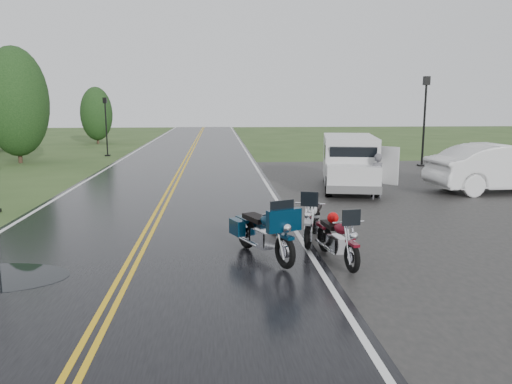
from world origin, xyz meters
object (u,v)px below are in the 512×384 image
(motorcycle_red, at_px, (352,245))
(sedan_white, at_px, (502,169))
(person_at_van, at_px, (376,177))
(lamp_post_far_left, at_px, (106,127))
(motorcycle_silver, at_px, (308,224))
(lamp_post_far_right, at_px, (424,122))
(van_white, at_px, (329,168))
(motorcycle_teal, at_px, (285,238))

(motorcycle_red, xyz_separation_m, sedan_white, (8.01, 8.56, 0.29))
(person_at_van, distance_m, sedan_white, 5.20)
(motorcycle_red, relative_size, lamp_post_far_left, 0.56)
(motorcycle_red, relative_size, motorcycle_silver, 0.95)
(motorcycle_red, xyz_separation_m, lamp_post_far_right, (8.25, 16.40, 1.76))
(van_white, xyz_separation_m, lamp_post_far_left, (-10.87, 15.00, 0.80))
(lamp_post_far_left, bearing_deg, motorcycle_silver, -67.43)
(motorcycle_silver, relative_size, lamp_post_far_right, 0.46)
(motorcycle_silver, relative_size, person_at_van, 1.37)
(motorcycle_red, height_order, motorcycle_silver, motorcycle_silver)
(motorcycle_red, bearing_deg, motorcycle_silver, 100.34)
(lamp_post_far_left, distance_m, lamp_post_far_right, 18.98)
(van_white, height_order, person_at_van, van_white)
(motorcycle_red, distance_m, lamp_post_far_right, 18.44)
(lamp_post_far_left, bearing_deg, lamp_post_far_right, -20.78)
(motorcycle_red, height_order, van_white, van_white)
(motorcycle_teal, relative_size, person_at_van, 1.47)
(motorcycle_silver, height_order, person_at_van, person_at_van)
(person_at_van, xyz_separation_m, lamp_post_far_left, (-12.40, 15.57, 1.06))
(motorcycle_red, xyz_separation_m, van_white, (1.38, 8.13, 0.44))
(motorcycle_red, bearing_deg, lamp_post_far_right, 54.76)
(motorcycle_teal, height_order, person_at_van, person_at_van)
(motorcycle_silver, xyz_separation_m, person_at_van, (3.46, 5.93, 0.15))
(motorcycle_red, relative_size, motorcycle_teal, 0.89)
(van_white, height_order, lamp_post_far_left, lamp_post_far_left)
(van_white, bearing_deg, sedan_white, 14.83)
(sedan_white, xyz_separation_m, lamp_post_far_right, (0.24, 7.84, 1.47))
(motorcycle_teal, distance_m, lamp_post_far_left, 24.26)
(motorcycle_red, relative_size, lamp_post_far_right, 0.44)
(motorcycle_teal, xyz_separation_m, sedan_white, (9.27, 8.21, 0.21))
(motorcycle_teal, height_order, van_white, van_white)
(motorcycle_silver, bearing_deg, lamp_post_far_left, 130.44)
(van_white, bearing_deg, lamp_post_far_left, 137.08)
(motorcycle_silver, distance_m, lamp_post_far_right, 17.28)
(person_at_van, bearing_deg, motorcycle_silver, 36.44)
(sedan_white, bearing_deg, motorcycle_teal, 127.07)
(motorcycle_silver, distance_m, lamp_post_far_left, 23.32)
(person_at_van, xyz_separation_m, sedan_white, (5.11, 1.00, 0.11))
(person_at_van, bearing_deg, motorcycle_teal, 36.73)
(motorcycle_teal, bearing_deg, lamp_post_far_right, 35.70)
(motorcycle_red, bearing_deg, sedan_white, 38.35)
(motorcycle_red, distance_m, person_at_van, 8.10)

